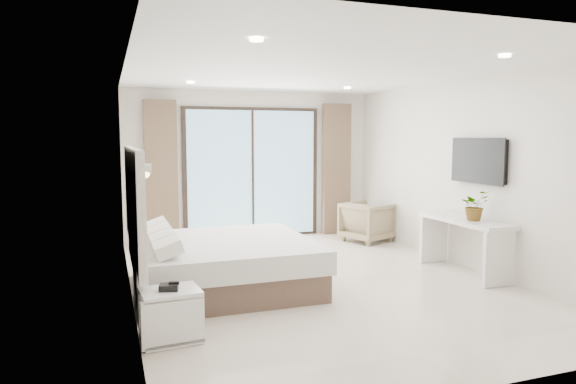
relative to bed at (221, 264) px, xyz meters
name	(u,v)px	position (x,y,z in m)	size (l,w,h in m)	color
ground	(316,280)	(1.23, -0.06, -0.31)	(6.20, 6.20, 0.00)	beige
room_shell	(283,158)	(1.03, 0.69, 1.27)	(4.62, 6.22, 2.72)	silver
bed	(221,264)	(0.00, 0.00, 0.00)	(2.15, 2.05, 0.74)	brown
nightstand	(171,315)	(-0.79, -1.46, -0.07)	(0.56, 0.47, 0.48)	silver
phone	(169,287)	(-0.80, -1.47, 0.20)	(0.17, 0.13, 0.06)	black
console_desk	(464,234)	(3.27, -0.41, 0.24)	(0.47, 1.50, 0.77)	silver
plant	(474,209)	(3.27, -0.61, 0.61)	(0.36, 0.40, 0.31)	#33662D
armchair	(367,220)	(3.08, 1.99, 0.07)	(0.75, 0.71, 0.78)	#988B64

